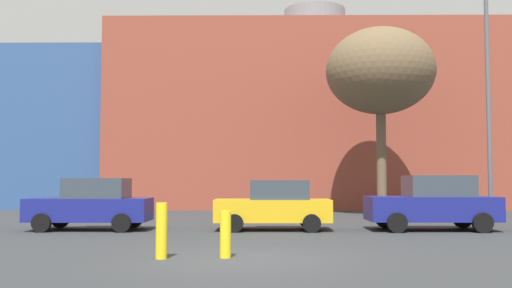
{
  "coord_description": "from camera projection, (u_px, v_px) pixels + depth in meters",
  "views": [
    {
      "loc": [
        0.41,
        -12.58,
        1.69
      ],
      "look_at": [
        0.23,
        7.42,
        2.92
      ],
      "focal_mm": 40.8,
      "sensor_mm": 36.0,
      "label": 1
    }
  ],
  "objects": [
    {
      "name": "bare_tree_0",
      "position": [
        380.0,
        72.0,
        27.45
      ],
      "size": [
        5.12,
        5.12,
        8.87
      ],
      "color": "brown",
      "rests_on": "ground_plane"
    },
    {
      "name": "street_lamp",
      "position": [
        488.0,
        91.0,
        22.0
      ],
      "size": [
        0.8,
        0.24,
        9.0
      ],
      "color": "#59595E",
      "rests_on": "ground_plane"
    },
    {
      "name": "bollard_yellow_0",
      "position": [
        225.0,
        234.0,
        12.55
      ],
      "size": [
        0.24,
        0.24,
        1.01
      ],
      "primitive_type": "cylinder",
      "color": "yellow",
      "rests_on": "ground_plane"
    },
    {
      "name": "parked_car_1",
      "position": [
        92.0,
        204.0,
        19.5
      ],
      "size": [
        4.0,
        1.97,
        1.74
      ],
      "rotation": [
        0.0,
        0.0,
        3.14
      ],
      "color": "navy",
      "rests_on": "ground_plane"
    },
    {
      "name": "parked_car_3",
      "position": [
        433.0,
        203.0,
        19.4
      ],
      "size": [
        4.22,
        2.07,
        1.83
      ],
      "rotation": [
        0.0,
        0.0,
        3.14
      ],
      "color": "navy",
      "rests_on": "ground_plane"
    },
    {
      "name": "ground_plane",
      "position": [
        242.0,
        258.0,
        12.46
      ],
      "size": [
        200.0,
        200.0,
        0.0
      ],
      "primitive_type": "plane",
      "color": "#2D3033"
    },
    {
      "name": "building_backdrop",
      "position": [
        315.0,
        125.0,
        37.96
      ],
      "size": [
        38.9,
        11.67,
        12.89
      ],
      "color": "brown",
      "rests_on": "ground_plane"
    },
    {
      "name": "bollard_yellow_1",
      "position": [
        161.0,
        231.0,
        12.41
      ],
      "size": [
        0.24,
        0.24,
        1.19
      ],
      "primitive_type": "cylinder",
      "color": "yellow",
      "rests_on": "ground_plane"
    },
    {
      "name": "parked_car_2",
      "position": [
        274.0,
        205.0,
        19.44
      ],
      "size": [
        3.85,
        1.89,
        1.67
      ],
      "rotation": [
        0.0,
        0.0,
        3.14
      ],
      "color": "gold",
      "rests_on": "ground_plane"
    }
  ]
}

